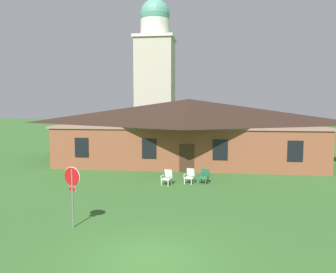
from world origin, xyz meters
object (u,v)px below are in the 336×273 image
Objects in this scene: stop_sign at (72,185)px; lawn_chair_left_end at (204,176)px; lawn_chair_by_porch at (167,177)px; lawn_chair_near_door at (190,176)px.

stop_sign is 2.68× the size of lawn_chair_left_end.
lawn_chair_by_porch is at bearing 69.92° from stop_sign.
lawn_chair_by_porch is 2.43m from lawn_chair_left_end.
stop_sign is 2.68× the size of lawn_chair_by_porch.
lawn_chair_by_porch and lawn_chair_left_end have the same top height.
lawn_chair_by_porch is at bearing -157.89° from lawn_chair_near_door.
stop_sign is at bearing -116.78° from lawn_chair_near_door.
lawn_chair_left_end is at bearing 58.78° from stop_sign.
lawn_chair_left_end is at bearing 6.69° from lawn_chair_near_door.
lawn_chair_left_end is at bearing 16.20° from lawn_chair_by_porch.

